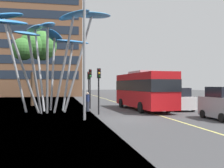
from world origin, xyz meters
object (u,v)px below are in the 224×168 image
object	(u,v)px
street_lamp	(90,39)
car_parked_mid	(178,100)
car_parked_far	(152,97)
traffic_light_island_mid	(89,82)
red_bus	(143,89)
car_parked_near	(224,104)
pedestrian	(88,102)
traffic_light_kerb_near	(99,81)
traffic_light_kerb_far	(90,80)
leaf_sculpture	(46,33)

from	to	relation	value
street_lamp	car_parked_mid	bearing A→B (deg)	31.57
street_lamp	car_parked_far	bearing A→B (deg)	54.67
traffic_light_island_mid	street_lamp	distance (m)	10.61
red_bus	car_parked_mid	distance (m)	3.47
car_parked_near	traffic_light_island_mid	bearing A→B (deg)	124.22
pedestrian	red_bus	bearing A→B (deg)	5.77
traffic_light_kerb_near	car_parked_near	size ratio (longest dim) A/B	0.99
car_parked_near	traffic_light_kerb_far	bearing A→B (deg)	127.90
car_parked_near	car_parked_far	world-z (taller)	car_parked_near
traffic_light_kerb_near	car_parked_far	world-z (taller)	traffic_light_kerb_near
car_parked_mid	street_lamp	distance (m)	11.62
leaf_sculpture	car_parked_far	xyz separation A→B (m)	(12.18, 6.43, -6.10)
traffic_light_kerb_near	traffic_light_island_mid	xyz separation A→B (m)	(-0.08, 7.06, 0.04)
leaf_sculpture	street_lamp	bearing A→B (deg)	-62.24
traffic_light_kerb_far	pedestrian	size ratio (longest dim) A/B	2.27
car_parked_near	car_parked_mid	world-z (taller)	car_parked_near
traffic_light_kerb_near	street_lamp	xyz separation A→B (m)	(-1.09, -3.10, 2.90)
traffic_light_kerb_far	street_lamp	distance (m)	9.15
traffic_light_kerb_far	car_parked_near	size ratio (longest dim) A/B	1.05
traffic_light_kerb_far	car_parked_mid	world-z (taller)	traffic_light_kerb_far
red_bus	car_parked_mid	bearing A→B (deg)	-16.28
car_parked_far	street_lamp	world-z (taller)	street_lamp
red_bus	car_parked_near	distance (m)	8.90
traffic_light_kerb_near	car_parked_mid	xyz separation A→B (m)	(8.00, 2.48, -1.72)
street_lamp	leaf_sculpture	bearing A→B (deg)	117.76
car_parked_mid	car_parked_far	world-z (taller)	car_parked_mid
traffic_light_island_mid	car_parked_far	distance (m)	8.49
traffic_light_kerb_far	red_bus	bearing A→B (deg)	-23.78
traffic_light_kerb_near	traffic_light_kerb_far	xyz separation A→B (m)	(-0.09, 5.57, 0.15)
traffic_light_kerb_far	street_lamp	xyz separation A→B (m)	(-1.00, -8.67, 2.75)
red_bus	traffic_light_island_mid	distance (m)	6.15
street_lamp	pedestrian	bearing A→B (deg)	85.50
car_parked_far	pedestrian	size ratio (longest dim) A/B	2.52
red_bus	traffic_light_island_mid	size ratio (longest dim) A/B	2.74
traffic_light_kerb_near	traffic_light_kerb_far	world-z (taller)	traffic_light_kerb_far
red_bus	leaf_sculpture	distance (m)	10.43
red_bus	leaf_sculpture	bearing A→B (deg)	-177.87
car_parked_near	pedestrian	distance (m)	11.57
traffic_light_kerb_near	car_parked_near	bearing A→B (deg)	-31.12
pedestrian	street_lamp	bearing A→B (deg)	-94.50
pedestrian	traffic_light_island_mid	bearing A→B (deg)	82.70
leaf_sculpture	traffic_light_kerb_far	size ratio (longest dim) A/B	2.83
traffic_light_kerb_far	car_parked_far	xyz separation A→B (m)	(7.93, 3.93, -1.93)
traffic_light_island_mid	car_parked_mid	bearing A→B (deg)	-29.57
red_bus	traffic_light_kerb_far	size ratio (longest dim) A/B	2.62
leaf_sculpture	car_parked_mid	size ratio (longest dim) A/B	2.69
red_bus	car_parked_mid	xyz separation A→B (m)	(3.18, -0.93, -1.05)
traffic_light_kerb_near	car_parked_near	xyz separation A→B (m)	(8.01, -4.84, -1.64)
traffic_light_kerb_near	pedestrian	distance (m)	3.45
car_parked_mid	car_parked_far	xyz separation A→B (m)	(-0.15, 7.02, -0.06)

